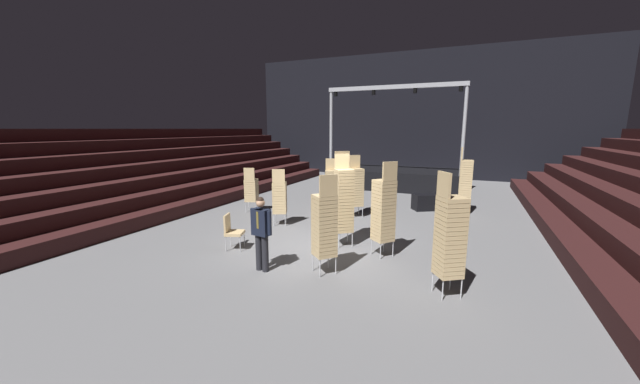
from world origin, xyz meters
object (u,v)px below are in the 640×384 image
Objects in this scene: chair_stack_aisle_left at (450,235)px; equipment_road_case at (425,202)px; chair_stack_mid_right at (280,197)px; chair_stack_front_right at (356,186)px; chair_stack_mid_centre at (344,199)px; stage_riser at (396,177)px; chair_stack_front_left at (465,181)px; loose_chair_near_man at (232,230)px; chair_stack_rear_left at (384,209)px; chair_stack_rear_right at (331,183)px; chair_stack_mid_left at (251,189)px; man_with_tie at (261,230)px; chair_stack_rear_centre at (324,224)px.

chair_stack_aisle_left is 2.66× the size of equipment_road_case.
equipment_road_case is at bearing 20.87° from chair_stack_mid_right.
chair_stack_mid_centre is (0.64, -3.12, 0.17)m from chair_stack_front_right.
stage_riser reaches higher than chair_stack_front_left.
equipment_road_case is at bearing -91.40° from chair_stack_front_left.
chair_stack_mid_centre is at bearing 100.13° from loose_chair_near_man.
chair_stack_mid_centre is 1.23m from chair_stack_rear_left.
chair_stack_mid_left is at bearing 14.46° from chair_stack_rear_right.
chair_stack_mid_centre is at bearing 112.83° from chair_stack_rear_left.
chair_stack_front_left is 2.62× the size of loose_chair_near_man.
chair_stack_front_right is at bearing 137.54° from loose_chair_near_man.
stage_riser is at bearing -85.20° from man_with_tie.
man_with_tie is at bearing 150.55° from chair_stack_rear_centre.
equipment_road_case is at bearing 31.37° from chair_stack_rear_centre.
man_with_tie is at bearing -117.47° from chair_stack_aisle_left.
chair_stack_mid_left is 0.72× the size of chair_stack_rear_left.
chair_stack_rear_left is at bearing 101.90° from chair_stack_rear_right.
chair_stack_aisle_left is (2.78, -1.92, -0.08)m from chair_stack_mid_centre.
chair_stack_rear_right is (-3.23, 4.55, -0.21)m from chair_stack_rear_left.
chair_stack_mid_right is 2.58m from loose_chair_near_man.
chair_stack_mid_centre is at bearing -107.68° from man_with_tie.
stage_riser is at bearing 53.36° from chair_stack_mid_right.
stage_riser is at bearing 49.25° from chair_stack_rear_left.
chair_stack_front_left is (3.50, -4.89, 0.67)m from stage_riser.
equipment_road_case is at bearing 156.10° from chair_stack_aisle_left.
chair_stack_front_right is at bearing 67.42° from chair_stack_rear_left.
loose_chair_near_man reaches higher than equipment_road_case.
stage_riser is at bearing 161.74° from chair_stack_aisle_left.
chair_stack_mid_left is at bearing -171.68° from loose_chair_near_man.
loose_chair_near_man is (0.03, -2.54, -0.41)m from chair_stack_mid_right.
chair_stack_mid_right is (-1.97, -2.05, -0.17)m from chair_stack_front_right.
chair_stack_mid_right is at bearing 109.21° from chair_stack_rear_left.
chair_stack_rear_right is at bearing 62.51° from chair_stack_rear_centre.
chair_stack_mid_centre reaches higher than chair_stack_rear_centre.
chair_stack_front_right is at bearing -87.41° from man_with_tie.
chair_stack_rear_right is 3.80m from equipment_road_case.
chair_stack_rear_left is (2.26, 1.99, 0.24)m from man_with_tie.
man_with_tie is 1.79× the size of loose_chair_near_man.
man_with_tie is at bearing 46.44° from chair_stack_front_right.
chair_stack_mid_right is 3.17m from chair_stack_rear_right.
chair_stack_front_right is 1.78m from chair_stack_rear_right.
chair_stack_mid_left is (-3.91, -0.87, -0.25)m from chair_stack_front_right.
chair_stack_rear_right is (-2.06, 4.20, -0.29)m from chair_stack_mid_centre.
man_with_tie is 1.41m from chair_stack_rear_centre.
chair_stack_front_left is 6.94m from chair_stack_mid_right.
chair_stack_rear_right is at bearing -81.18° from chair_stack_front_left.
chair_stack_aisle_left is (-0.16, -7.13, -0.04)m from chair_stack_front_left.
chair_stack_front_left is 8.07m from chair_stack_mid_left.
stage_riser is 6.11m from chair_stack_rear_right.
chair_stack_rear_right reaches higher than loose_chair_near_man.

